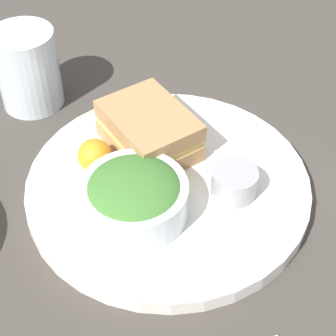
{
  "coord_description": "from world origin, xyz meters",
  "views": [
    {
      "loc": [
        -0.44,
        0.1,
        0.49
      ],
      "look_at": [
        0.0,
        0.0,
        0.04
      ],
      "focal_mm": 60.0,
      "sensor_mm": 36.0,
      "label": 1
    }
  ],
  "objects_px": {
    "sandwich": "(149,131)",
    "drink_glass": "(28,69)",
    "plate": "(168,186)",
    "salad_bowl": "(134,196)",
    "dressing_cup": "(234,182)"
  },
  "relations": [
    {
      "from": "drink_glass",
      "to": "plate",
      "type": "bearing_deg",
      "value": -145.01
    },
    {
      "from": "plate",
      "to": "drink_glass",
      "type": "height_order",
      "value": "drink_glass"
    },
    {
      "from": "plate",
      "to": "dressing_cup",
      "type": "relative_size",
      "value": 6.35
    },
    {
      "from": "plate",
      "to": "dressing_cup",
      "type": "height_order",
      "value": "dressing_cup"
    },
    {
      "from": "sandwich",
      "to": "salad_bowl",
      "type": "relative_size",
      "value": 1.19
    },
    {
      "from": "plate",
      "to": "drink_glass",
      "type": "xyz_separation_m",
      "value": [
        0.21,
        0.15,
        0.05
      ]
    },
    {
      "from": "plate",
      "to": "salad_bowl",
      "type": "height_order",
      "value": "salad_bowl"
    },
    {
      "from": "salad_bowl",
      "to": "dressing_cup",
      "type": "bearing_deg",
      "value": -87.02
    },
    {
      "from": "sandwich",
      "to": "dressing_cup",
      "type": "relative_size",
      "value": 2.66
    },
    {
      "from": "salad_bowl",
      "to": "drink_glass",
      "type": "distance_m",
      "value": 0.27
    },
    {
      "from": "sandwich",
      "to": "salad_bowl",
      "type": "height_order",
      "value": "same"
    },
    {
      "from": "plate",
      "to": "sandwich",
      "type": "height_order",
      "value": "sandwich"
    },
    {
      "from": "sandwich",
      "to": "drink_glass",
      "type": "xyz_separation_m",
      "value": [
        0.15,
        0.14,
        0.01
      ]
    },
    {
      "from": "sandwich",
      "to": "salad_bowl",
      "type": "xyz_separation_m",
      "value": [
        -0.1,
        0.04,
        0.0
      ]
    },
    {
      "from": "dressing_cup",
      "to": "drink_glass",
      "type": "height_order",
      "value": "drink_glass"
    }
  ]
}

